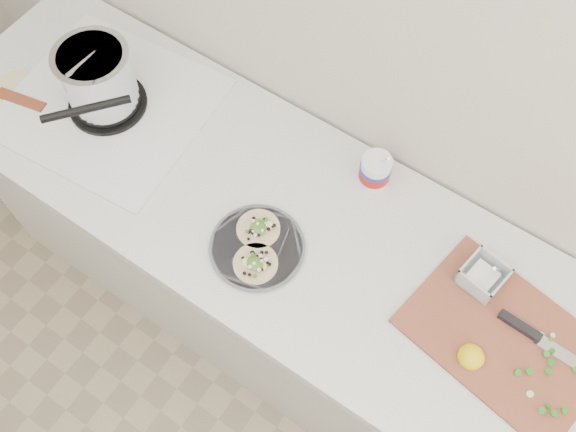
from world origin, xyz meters
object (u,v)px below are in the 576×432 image
Objects in this scene: stove at (102,88)px; taco_plate at (257,246)px; tub at (376,169)px; cutboard at (505,331)px; bacon_plate at (22,102)px.

taco_plate is (0.63, -0.13, -0.07)m from stove.
tub reaches higher than taco_plate.
stove is 1.27m from cutboard.
tub is 0.38× the size of cutboard.
stove is 0.81m from tub.
taco_plate is 0.86m from bacon_plate.
stove reaches higher than tub.
stove reaches higher than bacon_plate.
tub is at bearing 67.19° from taco_plate.
taco_plate reaches higher than bacon_plate.
cutboard is at bearing 6.17° from bacon_plate.
cutboard reaches higher than bacon_plate.
bacon_plate is (-1.49, -0.16, -0.01)m from cutboard.
tub is at bearing 167.50° from cutboard.
taco_plate is 1.29× the size of tub.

